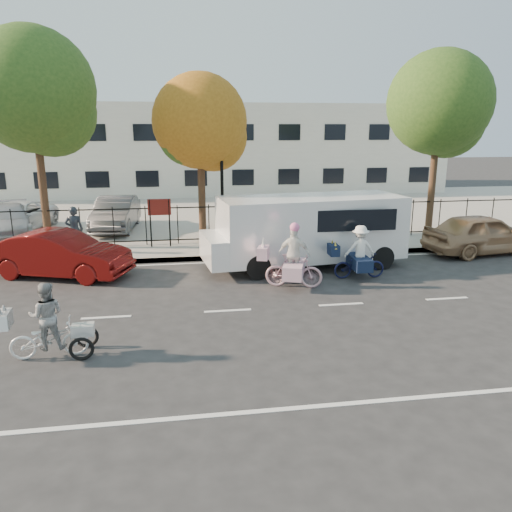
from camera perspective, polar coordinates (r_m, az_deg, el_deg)
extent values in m
plane|color=#333334|center=(12.79, -3.24, -6.28)|extent=(120.00, 120.00, 0.00)
cube|color=#A8A399|center=(17.56, -4.89, -0.23)|extent=(60.00, 0.10, 0.15)
cube|color=#A8A399|center=(18.58, -5.12, 0.59)|extent=(60.00, 2.20, 0.15)
cube|color=#A8A399|center=(27.29, -6.40, 5.05)|extent=(60.00, 15.60, 0.15)
cube|color=silver|center=(36.95, -7.27, 12.06)|extent=(34.00, 10.00, 6.00)
cylinder|color=black|center=(18.92, -3.89, 7.26)|extent=(0.12, 0.12, 4.00)
sphere|color=white|center=(18.77, -4.00, 13.79)|extent=(0.36, 0.36, 0.36)
cylinder|color=black|center=(19.05, -11.96, 3.68)|extent=(0.06, 0.06, 1.80)
cylinder|color=black|center=(19.03, -9.85, 3.77)|extent=(0.06, 0.06, 1.80)
cube|color=#59140F|center=(18.94, -10.99, 5.51)|extent=(0.85, 0.04, 0.60)
imported|color=white|center=(11.01, -22.57, -8.74)|extent=(1.55, 0.65, 0.80)
imported|color=white|center=(10.84, -22.83, -6.33)|extent=(0.72, 0.58, 1.39)
cube|color=white|center=(11.01, -26.93, -6.51)|extent=(0.30, 0.51, 0.32)
cone|color=white|center=(11.03, -26.89, -5.29)|extent=(0.12, 0.12, 0.16)
cone|color=white|center=(10.84, -27.23, -5.66)|extent=(0.12, 0.12, 0.16)
torus|color=black|center=(10.70, -19.32, -10.00)|extent=(0.50, 0.11, 0.50)
torus|color=black|center=(11.26, -18.77, -8.70)|extent=(0.50, 0.11, 0.50)
cube|color=white|center=(10.87, -19.16, -7.96)|extent=(0.47, 0.34, 0.22)
imported|color=#D8A4B2|center=(14.49, 4.34, -1.68)|extent=(1.73, 0.97, 1.00)
imported|color=white|center=(14.36, 4.38, 0.26)|extent=(1.00, 0.65, 1.57)
cube|color=#D3A0B3|center=(14.46, 0.83, 0.37)|extent=(0.46, 0.62, 0.36)
cone|color=silver|center=(14.39, 0.84, 1.61)|extent=(0.12, 0.12, 0.32)
cube|color=#D3A0B3|center=(14.48, 4.35, -1.50)|extent=(0.93, 1.40, 0.40)
sphere|color=pink|center=(14.19, 4.44, 3.28)|extent=(0.28, 0.28, 0.28)
imported|color=#101337|center=(15.69, 11.70, -1.01)|extent=(1.60, 0.61, 0.83)
imported|color=white|center=(15.56, 11.79, 0.81)|extent=(0.95, 0.57, 1.45)
cube|color=#101C37|center=(15.32, 8.85, 0.70)|extent=(0.29, 0.52, 0.33)
cone|color=gold|center=(15.43, 8.70, 1.51)|extent=(0.11, 0.22, 0.30)
cone|color=gold|center=(15.13, 9.07, 1.23)|extent=(0.11, 0.22, 0.30)
cube|color=#101C37|center=(15.67, 11.71, -0.69)|extent=(0.55, 1.21, 0.37)
cube|color=white|center=(16.59, 6.31, 3.32)|extent=(6.23, 2.92, 2.00)
cube|color=white|center=(16.18, -5.04, 1.05)|extent=(0.81, 2.22, 0.89)
cylinder|color=black|center=(15.45, -0.43, -1.04)|extent=(0.81, 0.38, 0.78)
cylinder|color=black|center=(17.33, -1.38, 0.68)|extent=(0.81, 0.38, 0.78)
cylinder|color=black|center=(16.58, 14.17, -0.40)|extent=(0.81, 0.38, 0.78)
cylinder|color=black|center=(18.34, 11.83, 1.16)|extent=(0.81, 0.38, 0.78)
imported|color=#580B0A|center=(16.58, -21.49, 0.18)|extent=(4.59, 2.91, 1.43)
imported|color=tan|center=(20.10, 24.47, 2.35)|extent=(4.57, 2.35, 1.49)
imported|color=black|center=(18.89, -20.05, 2.84)|extent=(0.67, 0.49, 1.68)
imported|color=#ADAEB5|center=(22.91, -26.49, 3.61)|extent=(2.90, 4.75, 1.29)
imported|color=white|center=(23.91, -25.71, 4.04)|extent=(2.90, 4.78, 1.24)
imported|color=#484A4F|center=(22.68, -15.71, 4.70)|extent=(1.84, 4.47, 1.44)
imported|color=#A1A1A8|center=(23.40, 0.11, 5.29)|extent=(1.67, 3.72, 1.24)
cylinder|color=#442D1D|center=(19.91, -23.20, 7.59)|extent=(0.28, 0.28, 5.06)
sphere|color=#385B1E|center=(19.85, -24.17, 16.92)|extent=(4.33, 4.33, 4.33)
sphere|color=#385B1E|center=(19.89, -22.36, 14.99)|extent=(3.18, 3.18, 3.18)
cylinder|color=#442D1D|center=(19.59, -6.21, 7.25)|extent=(0.28, 0.28, 4.16)
sphere|color=#9F6219|center=(19.43, -6.44, 15.09)|extent=(3.56, 3.56, 3.56)
sphere|color=#9F6219|center=(19.66, -4.92, 13.39)|extent=(2.61, 2.61, 2.61)
cylinder|color=#442D1D|center=(21.91, 19.51, 8.11)|extent=(0.28, 0.28, 4.79)
sphere|color=#385B1E|center=(21.82, 20.22, 16.14)|extent=(4.10, 4.10, 4.10)
sphere|color=#385B1E|center=(22.22, 20.97, 14.26)|extent=(3.01, 3.01, 3.01)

